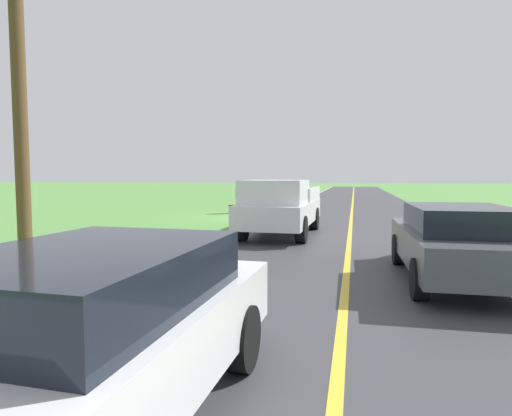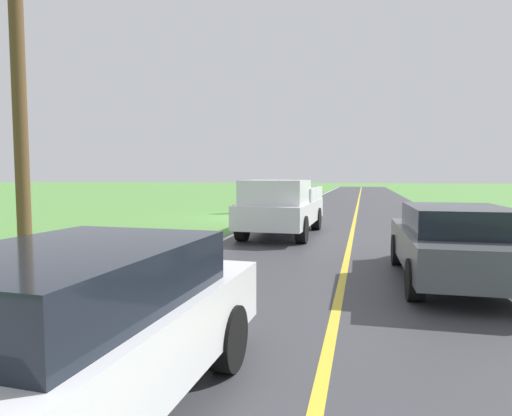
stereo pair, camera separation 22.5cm
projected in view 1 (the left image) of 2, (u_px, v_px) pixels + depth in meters
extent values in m
plane|color=#568E42|center=(249.00, 217.00, 20.20)|extent=(200.00, 200.00, 0.00)
cube|color=#3D3D42|center=(351.00, 220.00, 19.15)|extent=(7.94, 120.00, 0.00)
cube|color=silver|center=(268.00, 218.00, 20.00)|extent=(0.16, 117.60, 0.00)
cube|color=gold|center=(351.00, 220.00, 19.15)|extent=(0.14, 117.60, 0.00)
cylinder|color=navy|center=(243.00, 205.00, 22.26)|extent=(0.18, 0.18, 0.88)
cylinder|color=navy|center=(240.00, 205.00, 22.53)|extent=(0.18, 0.18, 0.88)
cube|color=white|center=(241.00, 191.00, 22.34)|extent=(0.42, 0.30, 0.58)
sphere|color=tan|center=(241.00, 183.00, 22.31)|extent=(0.23, 0.23, 0.23)
sphere|color=#4C564C|center=(241.00, 182.00, 22.30)|extent=(0.20, 0.20, 0.20)
cube|color=#234C2D|center=(242.00, 190.00, 22.53)|extent=(0.34, 0.23, 0.44)
cylinder|color=tan|center=(246.00, 193.00, 22.29)|extent=(0.10, 0.10, 0.58)
cylinder|color=tan|center=(236.00, 193.00, 22.36)|extent=(0.10, 0.10, 0.58)
cube|color=maroon|center=(233.00, 209.00, 22.42)|extent=(0.48, 0.24, 0.44)
cube|color=silver|center=(282.00, 212.00, 14.35)|extent=(2.11, 5.44, 0.70)
cube|color=silver|center=(275.00, 192.00, 13.15)|extent=(1.88, 2.20, 0.72)
cube|color=black|center=(275.00, 190.00, 13.14)|extent=(1.71, 1.33, 0.43)
cube|color=silver|center=(314.00, 194.00, 15.12)|extent=(0.16, 3.03, 0.45)
cube|color=silver|center=(262.00, 193.00, 15.58)|extent=(0.16, 3.03, 0.45)
cube|color=silver|center=(294.00, 192.00, 16.81)|extent=(1.84, 0.14, 0.45)
cylinder|color=black|center=(301.00, 229.00, 12.46)|extent=(0.32, 0.81, 0.80)
cylinder|color=black|center=(242.00, 228.00, 12.90)|extent=(0.32, 0.81, 0.80)
cylinder|color=black|center=(314.00, 219.00, 15.65)|extent=(0.32, 0.81, 0.80)
cylinder|color=black|center=(266.00, 217.00, 16.09)|extent=(0.32, 0.81, 0.80)
cube|color=#4C5156|center=(456.00, 247.00, 7.93)|extent=(1.93, 4.43, 0.62)
cube|color=black|center=(460.00, 219.00, 7.70)|extent=(1.67, 2.41, 0.46)
cylinder|color=black|center=(399.00, 249.00, 9.50)|extent=(0.25, 0.66, 0.66)
cylinder|color=black|center=(482.00, 252.00, 9.15)|extent=(0.25, 0.66, 0.66)
cylinder|color=black|center=(420.00, 279.00, 6.76)|extent=(0.25, 0.66, 0.66)
cube|color=silver|center=(76.00, 356.00, 3.14)|extent=(1.98, 4.45, 0.62)
cube|color=black|center=(91.00, 277.00, 3.30)|extent=(1.70, 2.42, 0.46)
cylinder|color=black|center=(241.00, 338.00, 4.30)|extent=(0.26, 0.67, 0.66)
cylinder|color=black|center=(94.00, 323.00, 4.73)|extent=(0.26, 0.67, 0.66)
cylinder|color=brown|center=(18.00, 49.00, 8.63)|extent=(0.28, 0.28, 8.99)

